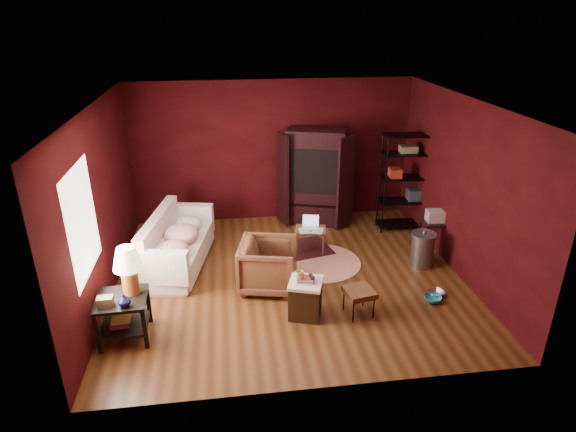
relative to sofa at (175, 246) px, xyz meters
name	(u,v)px	position (x,y,z in m)	size (l,w,h in m)	color
room	(287,197)	(1.81, -0.63, 1.03)	(5.54, 5.04, 2.84)	brown
sofa	(175,246)	(0.00, 0.00, 0.00)	(1.93, 0.56, 0.75)	white
armchair	(268,263)	(1.48, -0.87, 0.05)	(0.84, 0.78, 0.86)	black
pet_bowl_steel	(437,288)	(3.99, -1.43, -0.25)	(0.25, 0.06, 0.25)	silver
pet_bowl_turquoise	(434,294)	(3.87, -1.60, -0.25)	(0.26, 0.08, 0.26)	teal
vase	(124,301)	(-0.42, -2.04, 0.31)	(0.16, 0.17, 0.16)	#0D0E42
mug	(299,274)	(1.83, -1.68, 0.30)	(0.13, 0.10, 0.13)	#DAC86B
side_table	(125,285)	(-0.45, -1.78, 0.38)	(0.67, 0.67, 1.26)	black
sofa_cushions	(176,244)	(0.02, 0.01, 0.04)	(1.16, 2.12, 0.84)	white
hamper	(305,298)	(1.92, -1.68, -0.09)	(0.57, 0.57, 0.63)	#3C230D
footstool	(359,293)	(2.68, -1.75, -0.03)	(0.46, 0.46, 0.40)	black
rug_round	(320,262)	(2.44, -0.21, -0.37)	(1.78, 1.78, 0.01)	#FAE6D0
rug_oriental	(297,250)	(2.11, 0.30, -0.36)	(1.32, 1.03, 0.01)	#52161D
laptop_desk	(310,231)	(2.34, 0.22, 0.03)	(0.59, 0.50, 0.66)	brown
tv_armoire	(316,175)	(2.66, 1.50, 0.62)	(1.44, 1.07, 1.91)	black
wire_shelving	(406,178)	(4.31, 0.97, 0.66)	(0.94, 0.45, 1.90)	black
small_stand	(434,221)	(4.47, -0.10, 0.23)	(0.43, 0.43, 0.81)	black
trash_can	(422,249)	(4.11, -0.53, -0.07)	(0.54, 0.54, 0.65)	gray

